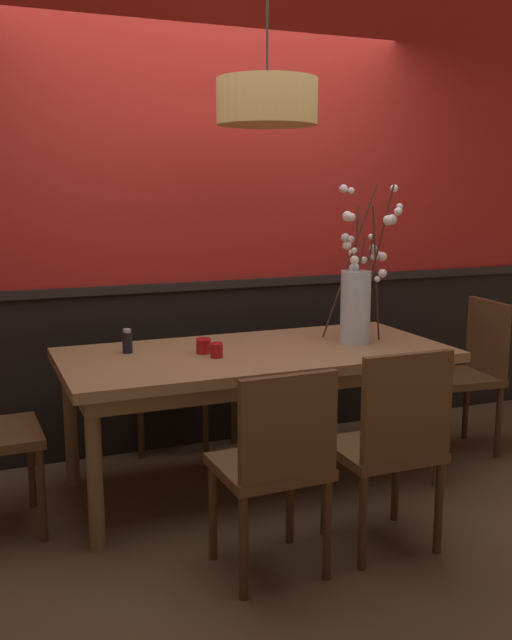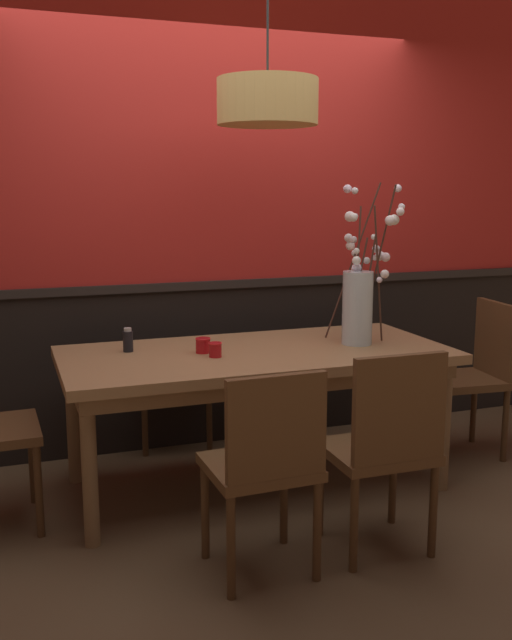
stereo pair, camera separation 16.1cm
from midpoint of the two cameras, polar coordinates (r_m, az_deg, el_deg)
The scene contains 13 objects.
ground_plane at distance 3.95m, azimuth 1.20°, elevation -13.04°, with size 24.00×24.00×0.00m, color brown.
back_wall at distance 4.37m, azimuth -2.46°, elevation 8.64°, with size 5.03×0.14×2.89m.
dining_table at distance 3.73m, azimuth 1.23°, elevation -3.66°, with size 2.00×0.93×0.75m.
chair_near_side_right at distance 3.14m, azimuth 11.75°, elevation -9.50°, with size 0.44×0.40×0.91m.
chair_far_side_right at distance 4.67m, azimuth 0.99°, elevation -2.62°, with size 0.45×0.44×0.92m.
chair_far_side_left at distance 4.49m, azimuth -5.79°, elevation -3.33°, with size 0.49×0.47×0.89m.
chair_near_side_left at distance 2.90m, azimuth 2.40°, elevation -11.15°, with size 0.44×0.41×0.88m.
chair_head_east_end at distance 4.45m, azimuth 18.09°, elevation -3.84°, with size 0.47×0.44×0.92m.
vase_with_blossoms at distance 3.89m, azimuth 9.43°, elevation 1.65°, with size 0.37×0.46×0.86m.
candle_holder_nearer_center at distance 3.65m, azimuth -3.00°, elevation -2.03°, with size 0.08×0.08×0.08m.
candle_holder_nearer_edge at distance 3.56m, azimuth -1.98°, elevation -2.38°, with size 0.07×0.07×0.07m.
condiment_bottle at distance 3.71m, azimuth -8.98°, elevation -1.63°, with size 0.05×0.05×0.12m.
pendant_lamp at distance 3.70m, azimuth 2.22°, elevation 17.00°, with size 0.50×0.50×1.01m.
Camera 2 is at (-1.22, -3.41, 1.57)m, focal length 40.06 mm.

